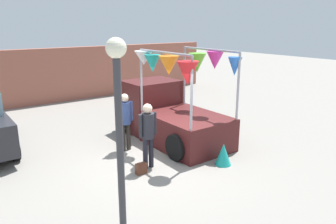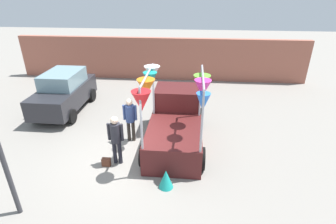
{
  "view_description": "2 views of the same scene",
  "coord_description": "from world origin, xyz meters",
  "px_view_note": "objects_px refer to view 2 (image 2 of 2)",
  "views": [
    {
      "loc": [
        -4.65,
        -7.03,
        3.73
      ],
      "look_at": [
        0.88,
        0.54,
        1.18
      ],
      "focal_mm": 35.0,
      "sensor_mm": 36.0,
      "label": 1
    },
    {
      "loc": [
        2.06,
        -7.34,
        5.47
      ],
      "look_at": [
        1.29,
        0.82,
        1.49
      ],
      "focal_mm": 28.0,
      "sensor_mm": 36.0,
      "label": 2
    }
  ],
  "objects_px": {
    "folded_kite_bundle_teal": "(166,179)",
    "vendor_truck": "(176,119)",
    "person_vendor": "(130,116)",
    "parked_car": "(64,92)",
    "person_customer": "(116,136)",
    "handbag": "(106,162)"
  },
  "relations": [
    {
      "from": "vendor_truck",
      "to": "person_customer",
      "type": "xyz_separation_m",
      "value": [
        -1.84,
        -1.64,
        0.14
      ]
    },
    {
      "from": "person_vendor",
      "to": "handbag",
      "type": "relative_size",
      "value": 6.23
    },
    {
      "from": "handbag",
      "to": "folded_kite_bundle_teal",
      "type": "distance_m",
      "value": 2.26
    },
    {
      "from": "vendor_truck",
      "to": "parked_car",
      "type": "height_order",
      "value": "vendor_truck"
    },
    {
      "from": "person_customer",
      "to": "folded_kite_bundle_teal",
      "type": "height_order",
      "value": "person_customer"
    },
    {
      "from": "parked_car",
      "to": "vendor_truck",
      "type": "bearing_deg",
      "value": -22.64
    },
    {
      "from": "vendor_truck",
      "to": "handbag",
      "type": "xyz_separation_m",
      "value": [
        -2.19,
        -1.84,
        -0.78
      ]
    },
    {
      "from": "person_customer",
      "to": "person_vendor",
      "type": "distance_m",
      "value": 1.47
    },
    {
      "from": "vendor_truck",
      "to": "folded_kite_bundle_teal",
      "type": "bearing_deg",
      "value": -92.08
    },
    {
      "from": "person_customer",
      "to": "folded_kite_bundle_teal",
      "type": "bearing_deg",
      "value": -30.77
    },
    {
      "from": "handbag",
      "to": "person_customer",
      "type": "bearing_deg",
      "value": 29.74
    },
    {
      "from": "folded_kite_bundle_teal",
      "to": "person_customer",
      "type": "bearing_deg",
      "value": 149.23
    },
    {
      "from": "person_customer",
      "to": "vendor_truck",
      "type": "bearing_deg",
      "value": 41.72
    },
    {
      "from": "vendor_truck",
      "to": "person_vendor",
      "type": "height_order",
      "value": "vendor_truck"
    },
    {
      "from": "vendor_truck",
      "to": "person_customer",
      "type": "relative_size",
      "value": 2.35
    },
    {
      "from": "parked_car",
      "to": "person_vendor",
      "type": "bearing_deg",
      "value": -33.2
    },
    {
      "from": "parked_car",
      "to": "person_customer",
      "type": "distance_m",
      "value": 5.31
    },
    {
      "from": "folded_kite_bundle_teal",
      "to": "vendor_truck",
      "type": "bearing_deg",
      "value": 87.92
    },
    {
      "from": "person_customer",
      "to": "folded_kite_bundle_teal",
      "type": "distance_m",
      "value": 2.17
    },
    {
      "from": "person_customer",
      "to": "handbag",
      "type": "relative_size",
      "value": 6.27
    },
    {
      "from": "person_vendor",
      "to": "folded_kite_bundle_teal",
      "type": "relative_size",
      "value": 2.91
    },
    {
      "from": "person_vendor",
      "to": "vendor_truck",
      "type": "bearing_deg",
      "value": 5.92
    }
  ]
}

